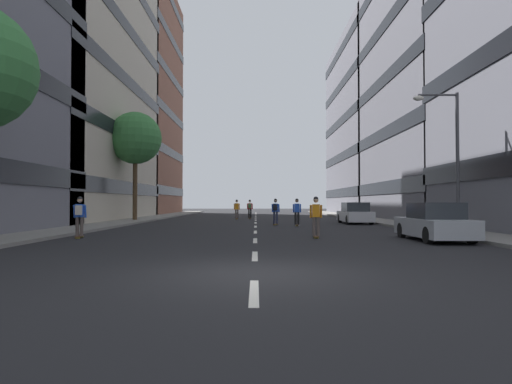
{
  "coord_description": "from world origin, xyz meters",
  "views": [
    {
      "loc": [
        0.03,
        -9.44,
        1.53
      ],
      "look_at": [
        0.0,
        25.71,
        2.36
      ],
      "focal_mm": 30.64,
      "sensor_mm": 36.0,
      "label": 1
    }
  ],
  "objects_px": {
    "streetlamp_right": "(450,146)",
    "skater_0": "(276,210)",
    "parked_car_mid": "(435,223)",
    "skater_4": "(316,215)",
    "skater_5": "(250,208)",
    "skater_1": "(237,208)",
    "skater_3": "(297,211)",
    "parked_car_near": "(355,214)",
    "street_tree_mid": "(136,139)",
    "skater_2": "(80,214)"
  },
  "relations": [
    {
      "from": "parked_car_near",
      "to": "skater_5",
      "type": "relative_size",
      "value": 2.47
    },
    {
      "from": "street_tree_mid",
      "to": "skater_2",
      "type": "bearing_deg",
      "value": -82.39
    },
    {
      "from": "parked_car_near",
      "to": "parked_car_mid",
      "type": "relative_size",
      "value": 1.0
    },
    {
      "from": "parked_car_mid",
      "to": "skater_4",
      "type": "bearing_deg",
      "value": 164.19
    },
    {
      "from": "street_tree_mid",
      "to": "skater_0",
      "type": "height_order",
      "value": "street_tree_mid"
    },
    {
      "from": "parked_car_mid",
      "to": "skater_4",
      "type": "height_order",
      "value": "skater_4"
    },
    {
      "from": "skater_1",
      "to": "parked_car_near",
      "type": "bearing_deg",
      "value": -42.49
    },
    {
      "from": "parked_car_near",
      "to": "skater_2",
      "type": "height_order",
      "value": "skater_2"
    },
    {
      "from": "parked_car_mid",
      "to": "skater_2",
      "type": "relative_size",
      "value": 2.47
    },
    {
      "from": "parked_car_near",
      "to": "skater_0",
      "type": "bearing_deg",
      "value": -159.7
    },
    {
      "from": "street_tree_mid",
      "to": "skater_5",
      "type": "height_order",
      "value": "street_tree_mid"
    },
    {
      "from": "parked_car_mid",
      "to": "skater_3",
      "type": "distance_m",
      "value": 11.7
    },
    {
      "from": "skater_2",
      "to": "skater_4",
      "type": "relative_size",
      "value": 1.0
    },
    {
      "from": "street_tree_mid",
      "to": "skater_0",
      "type": "distance_m",
      "value": 13.64
    },
    {
      "from": "streetlamp_right",
      "to": "skater_0",
      "type": "distance_m",
      "value": 12.26
    },
    {
      "from": "skater_3",
      "to": "streetlamp_right",
      "type": "bearing_deg",
      "value": -51.49
    },
    {
      "from": "skater_3",
      "to": "parked_car_near",
      "type": "bearing_deg",
      "value": 35.31
    },
    {
      "from": "skater_4",
      "to": "skater_2",
      "type": "bearing_deg",
      "value": -179.33
    },
    {
      "from": "skater_4",
      "to": "skater_5",
      "type": "xyz_separation_m",
      "value": [
        -3.15,
        22.03,
        0.03
      ]
    },
    {
      "from": "skater_1",
      "to": "skater_4",
      "type": "distance_m",
      "value": 21.24
    },
    {
      "from": "parked_car_mid",
      "to": "streetlamp_right",
      "type": "relative_size",
      "value": 0.68
    },
    {
      "from": "street_tree_mid",
      "to": "streetlamp_right",
      "type": "bearing_deg",
      "value": -38.2
    },
    {
      "from": "parked_car_near",
      "to": "skater_3",
      "type": "xyz_separation_m",
      "value": [
        -4.47,
        -3.16,
        0.29
      ]
    },
    {
      "from": "skater_3",
      "to": "skater_1",
      "type": "bearing_deg",
      "value": 111.28
    },
    {
      "from": "parked_car_near",
      "to": "skater_0",
      "type": "distance_m",
      "value": 6.2
    },
    {
      "from": "skater_0",
      "to": "skater_5",
      "type": "distance_m",
      "value": 11.64
    },
    {
      "from": "street_tree_mid",
      "to": "skater_4",
      "type": "relative_size",
      "value": 4.86
    },
    {
      "from": "skater_0",
      "to": "skater_1",
      "type": "height_order",
      "value": "same"
    },
    {
      "from": "skater_2",
      "to": "streetlamp_right",
      "type": "bearing_deg",
      "value": 5.66
    },
    {
      "from": "parked_car_mid",
      "to": "skater_0",
      "type": "bearing_deg",
      "value": 116.18
    },
    {
      "from": "streetlamp_right",
      "to": "skater_1",
      "type": "distance_m",
      "value": 22.3
    },
    {
      "from": "skater_1",
      "to": "streetlamp_right",
      "type": "bearing_deg",
      "value": -60.84
    },
    {
      "from": "skater_1",
      "to": "skater_4",
      "type": "relative_size",
      "value": 1.0
    },
    {
      "from": "skater_0",
      "to": "skater_2",
      "type": "relative_size",
      "value": 1.0
    },
    {
      "from": "skater_1",
      "to": "skater_3",
      "type": "relative_size",
      "value": 1.0
    },
    {
      "from": "parked_car_mid",
      "to": "streetlamp_right",
      "type": "height_order",
      "value": "streetlamp_right"
    },
    {
      "from": "street_tree_mid",
      "to": "skater_5",
      "type": "distance_m",
      "value": 12.19
    },
    {
      "from": "skater_2",
      "to": "street_tree_mid",
      "type": "bearing_deg",
      "value": 97.61
    },
    {
      "from": "skater_5",
      "to": "skater_1",
      "type": "bearing_deg",
      "value": -133.64
    },
    {
      "from": "skater_0",
      "to": "street_tree_mid",
      "type": "bearing_deg",
      "value": 152.54
    },
    {
      "from": "skater_3",
      "to": "skater_5",
      "type": "bearing_deg",
      "value": 104.47
    },
    {
      "from": "skater_5",
      "to": "skater_3",
      "type": "bearing_deg",
      "value": -75.53
    },
    {
      "from": "skater_5",
      "to": "parked_car_near",
      "type": "bearing_deg",
      "value": -50.52
    },
    {
      "from": "skater_4",
      "to": "parked_car_mid",
      "type": "bearing_deg",
      "value": -15.81
    },
    {
      "from": "skater_0",
      "to": "parked_car_mid",
      "type": "bearing_deg",
      "value": -63.82
    },
    {
      "from": "parked_car_near",
      "to": "skater_0",
      "type": "xyz_separation_m",
      "value": [
        -5.81,
        -2.15,
        0.32
      ]
    },
    {
      "from": "parked_car_mid",
      "to": "streetlamp_right",
      "type": "distance_m",
      "value": 4.83
    },
    {
      "from": "skater_0",
      "to": "skater_2",
      "type": "height_order",
      "value": "same"
    },
    {
      "from": "streetlamp_right",
      "to": "skater_5",
      "type": "height_order",
      "value": "streetlamp_right"
    },
    {
      "from": "parked_car_near",
      "to": "skater_2",
      "type": "distance_m",
      "value": 19.45
    }
  ]
}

